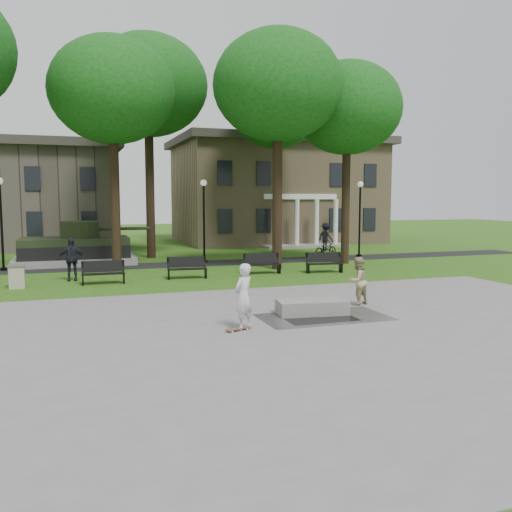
{
  "coord_description": "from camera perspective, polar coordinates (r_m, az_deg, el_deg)",
  "views": [
    {
      "loc": [
        -6.58,
        -17.8,
        3.71
      ],
      "look_at": [
        0.3,
        2.49,
        1.4
      ],
      "focal_mm": 38.0,
      "sensor_mm": 36.0,
      "label": 1
    }
  ],
  "objects": [
    {
      "name": "concrete_block",
      "position": [
        17.39,
        5.91,
        -5.37
      ],
      "size": [
        2.31,
        1.28,
        0.45
      ],
      "primitive_type": "cube",
      "rotation": [
        0.0,
        0.0,
        -0.13
      ],
      "color": "gray",
      "rests_on": "plaza"
    },
    {
      "name": "park_bench_0",
      "position": [
        24.28,
        -15.78,
        -1.62
      ],
      "size": [
        1.81,
        0.56,
        1.0
      ],
      "rotation": [
        0.0,
        0.0,
        -0.02
      ],
      "color": "black",
      "rests_on": "ground"
    },
    {
      "name": "trash_bin",
      "position": [
        24.38,
        -23.87,
        -1.98
      ],
      "size": [
        0.69,
        0.69,
        0.96
      ],
      "rotation": [
        0.0,
        0.0,
        0.04
      ],
      "color": "#A8A08B",
      "rests_on": "ground"
    },
    {
      "name": "ground",
      "position": [
        19.33,
        1.54,
        -4.91
      ],
      "size": [
        120.0,
        120.0,
        0.0
      ],
      "primitive_type": "plane",
      "color": "#294F12",
      "rests_on": "ground"
    },
    {
      "name": "park_bench_2",
      "position": [
        26.5,
        0.6,
        -0.76
      ],
      "size": [
        1.82,
        0.62,
        1.0
      ],
      "rotation": [
        0.0,
        0.0,
        -0.05
      ],
      "color": "black",
      "rests_on": "ground"
    },
    {
      "name": "lamp_left",
      "position": [
        30.3,
        -25.26,
        3.83
      ],
      "size": [
        0.36,
        0.36,
        4.73
      ],
      "color": "black",
      "rests_on": "ground"
    },
    {
      "name": "footpath",
      "position": [
        30.74,
        -6.23,
        -0.81
      ],
      "size": [
        44.0,
        2.6,
        0.01
      ],
      "primitive_type": "cube",
      "color": "black",
      "rests_on": "ground"
    },
    {
      "name": "tree_4",
      "position": [
        34.75,
        -11.31,
        17.12
      ],
      "size": [
        7.2,
        7.2,
        13.5
      ],
      "color": "black",
      "rests_on": "ground"
    },
    {
      "name": "tree_3",
      "position": [
        31.33,
        9.59,
        15.04
      ],
      "size": [
        6.0,
        6.0,
        11.19
      ],
      "color": "black",
      "rests_on": "ground"
    },
    {
      "name": "building_right",
      "position": [
        46.83,
        2.02,
        6.92
      ],
      "size": [
        17.0,
        12.0,
        8.6
      ],
      "color": "#9E8460",
      "rests_on": "ground"
    },
    {
      "name": "tank_monument",
      "position": [
        31.92,
        -18.43,
        0.71
      ],
      "size": [
        7.45,
        3.4,
        2.4
      ],
      "color": "gray",
      "rests_on": "ground"
    },
    {
      "name": "skateboard",
      "position": [
        15.23,
        -1.88,
        -7.73
      ],
      "size": [
        0.8,
        0.45,
        0.07
      ],
      "primitive_type": "cube",
      "rotation": [
        0.0,
        0.0,
        0.34
      ],
      "color": "brown",
      "rests_on": "plaza"
    },
    {
      "name": "park_bench_1",
      "position": [
        25.15,
        -7.3,
        -1.18
      ],
      "size": [
        1.83,
        0.68,
        1.0
      ],
      "rotation": [
        0.0,
        0.0,
        -0.09
      ],
      "color": "black",
      "rests_on": "ground"
    },
    {
      "name": "pedestrian_walker",
      "position": [
        25.59,
        -18.87,
        -0.31
      ],
      "size": [
        1.16,
        0.5,
        1.95
      ],
      "primitive_type": "imported",
      "rotation": [
        0.0,
        0.0,
        -0.02
      ],
      "color": "black",
      "rests_on": "ground"
    },
    {
      "name": "building_left",
      "position": [
        44.52,
        -24.55,
        5.45
      ],
      "size": [
        15.0,
        10.0,
        7.2
      ],
      "primitive_type": "cube",
      "color": "#4C443D",
      "rests_on": "ground"
    },
    {
      "name": "plaza",
      "position": [
        14.86,
        8.3,
        -8.33
      ],
      "size": [
        22.0,
        16.0,
        0.02
      ],
      "primitive_type": "cube",
      "color": "gray",
      "rests_on": "ground"
    },
    {
      "name": "tree_1",
      "position": [
        28.85,
        -14.9,
        16.42
      ],
      "size": [
        6.2,
        6.2,
        11.63
      ],
      "color": "black",
      "rests_on": "ground"
    },
    {
      "name": "cyclist",
      "position": [
        34.16,
        7.34,
        1.34
      ],
      "size": [
        2.05,
        1.41,
        2.15
      ],
      "rotation": [
        0.0,
        0.0,
        1.99
      ],
      "color": "black",
      "rests_on": "ground"
    },
    {
      "name": "puddle",
      "position": [
        16.77,
        6.85,
        -6.59
      ],
      "size": [
        2.2,
        1.2,
        0.0
      ],
      "primitive_type": "cube",
      "color": "black",
      "rests_on": "plaza"
    },
    {
      "name": "friend_watching",
      "position": [
        19.01,
        10.64,
        -2.59
      ],
      "size": [
        0.96,
        0.85,
        1.67
      ],
      "primitive_type": "imported",
      "rotation": [
        0.0,
        0.0,
        3.45
      ],
      "color": "tan",
      "rests_on": "plaza"
    },
    {
      "name": "tree_2",
      "position": [
        28.72,
        2.3,
        17.4
      ],
      "size": [
        6.6,
        6.6,
        12.16
      ],
      "color": "black",
      "rests_on": "ground"
    },
    {
      "name": "lamp_right",
      "position": [
        34.62,
        10.88,
        4.52
      ],
      "size": [
        0.36,
        0.36,
        4.73
      ],
      "color": "black",
      "rests_on": "ground"
    },
    {
      "name": "skateboarder",
      "position": [
        15.2,
        -1.33,
        -4.29
      ],
      "size": [
        0.81,
        0.76,
        1.87
      ],
      "primitive_type": "imported",
      "rotation": [
        0.0,
        0.0,
        3.76
      ],
      "color": "silver",
      "rests_on": "plaza"
    },
    {
      "name": "lamp_mid",
      "position": [
        30.93,
        -5.51,
        4.42
      ],
      "size": [
        0.36,
        0.36,
        4.73
      ],
      "color": "black",
      "rests_on": "ground"
    },
    {
      "name": "tree_5",
      "position": [
        37.19,
        2.2,
        15.36
      ],
      "size": [
        6.4,
        6.4,
        12.44
      ],
      "color": "black",
      "rests_on": "ground"
    },
    {
      "name": "park_bench_3",
      "position": [
        27.14,
        7.14,
        -0.64
      ],
      "size": [
        1.85,
        0.8,
        1.0
      ],
      "rotation": [
        0.0,
        0.0,
        -0.16
      ],
      "color": "black",
      "rests_on": "ground"
    }
  ]
}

